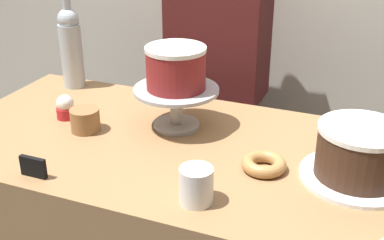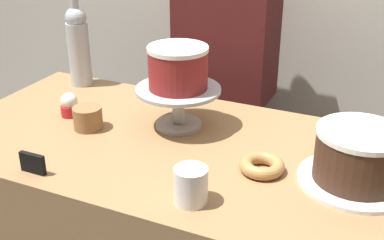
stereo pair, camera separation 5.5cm
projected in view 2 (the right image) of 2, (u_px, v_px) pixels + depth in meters
cake_stand_pedestal at (178, 100)px, 1.43m from camera, size 0.24×0.24×0.12m
white_layer_cake at (178, 68)px, 1.39m from camera, size 0.17×0.17×0.12m
silver_serving_platter at (355, 181)px, 1.19m from camera, size 0.27×0.27×0.01m
chocolate_round_cake at (359, 156)px, 1.16m from camera, size 0.21×0.21×0.13m
wine_bottle_clear at (78, 45)px, 1.72m from camera, size 0.08×0.08×0.33m
cupcake_vanilla at (70, 105)px, 1.52m from camera, size 0.06×0.06×0.07m
donut_maple at (262, 166)px, 1.23m from camera, size 0.11×0.11×0.03m
cookie_stack at (88, 118)px, 1.44m from camera, size 0.08×0.08×0.07m
price_sign_chalkboard at (33, 163)px, 1.22m from camera, size 0.07×0.01×0.05m
coffee_cup_ceramic at (191, 185)px, 1.10m from camera, size 0.08×0.08×0.08m
barista_figure at (224, 97)px, 1.98m from camera, size 0.36×0.22×1.60m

